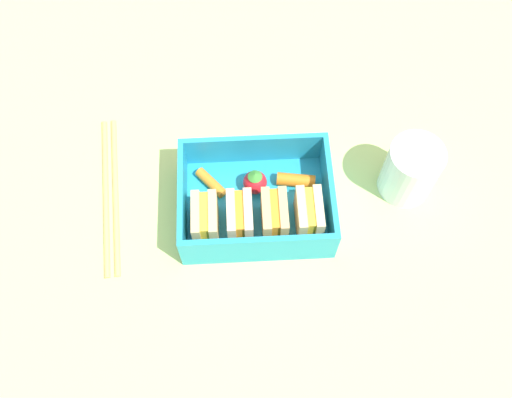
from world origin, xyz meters
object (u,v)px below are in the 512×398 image
sandwich_left (309,214)px  sandwich_center_left (274,216)px  drinking_glass (410,170)px  sandwich_center_right (205,219)px  carrot_stick_far_left (296,180)px  strawberry_far_left (254,182)px  carrot_stick_left (211,183)px  sandwich_center (240,217)px  chopstick_pair (110,193)px

sandwich_left → sandwich_center_left: same height
drinking_glass → sandwich_center_right: bearing=11.5°
sandwich_center_right → carrot_stick_far_left: (-10.37, -5.02, -1.45)cm
sandwich_center_left → sandwich_center_right: (7.53, 0.00, 0.00)cm
strawberry_far_left → carrot_stick_left: 5.04cm
carrot_stick_left → drinking_glass: 22.66cm
sandwich_left → carrot_stick_left: sandwich_left is taller
strawberry_far_left → sandwich_center_right: bearing=40.2°
carrot_stick_far_left → sandwich_center_left: bearing=60.5°
sandwich_left → sandwich_center: (7.53, 0.00, 0.00)cm
carrot_stick_far_left → drinking_glass: drinking_glass is taller
sandwich_left → carrot_stick_far_left: (0.92, -5.02, -1.45)cm
sandwich_left → chopstick_pair: size_ratio=0.24×
sandwich_center_right → chopstick_pair: (11.32, -5.23, -3.06)cm
sandwich_center_left → sandwich_center: size_ratio=1.00×
sandwich_center_right → chopstick_pair: sandwich_center_right is taller
carrot_stick_left → sandwich_center_right: bearing=83.6°
sandwich_center_left → sandwich_center: bearing=0.0°
carrot_stick_far_left → strawberry_far_left: size_ratio=1.31×
sandwich_left → carrot_stick_left: (10.70, -5.27, -1.61)cm
drinking_glass → carrot_stick_left: bearing=-1.4°
chopstick_pair → drinking_glass: (-34.48, 0.52, 3.36)cm
sandwich_left → sandwich_center_left: size_ratio=1.00×
sandwich_center_left → strawberry_far_left: sandwich_center_left is taller
carrot_stick_far_left → drinking_glass: 12.92cm
sandwich_left → strawberry_far_left: bearing=-38.9°
sandwich_center → drinking_glass: 19.97cm
sandwich_center_right → carrot_stick_far_left: 11.62cm
carrot_stick_far_left → sandwich_center: bearing=37.2°
sandwich_center_right → drinking_glass: (-23.17, -4.71, 0.31)cm
sandwich_center_left → carrot_stick_far_left: sandwich_center_left is taller
sandwich_center_left → carrot_stick_left: bearing=-37.3°
sandwich_left → drinking_glass: bearing=-158.4°
sandwich_center_left → carrot_stick_far_left: 5.95cm
carrot_stick_far_left → carrot_stick_left: 9.78cm
carrot_stick_far_left → chopstick_pair: size_ratio=0.21×
sandwich_center_left → sandwich_center: same height
carrot_stick_far_left → sandwich_left: bearing=100.3°
sandwich_center → carrot_stick_far_left: sandwich_center is taller
carrot_stick_far_left → strawberry_far_left: (4.86, 0.36, 0.74)cm
sandwich_center_left → drinking_glass: 16.34cm
sandwich_center_left → carrot_stick_left: sandwich_center_left is taller
drinking_glass → sandwich_center: bearing=13.6°
sandwich_center → drinking_glass: bearing=-166.4°
drinking_glass → carrot_stick_far_left: bearing=-1.4°
sandwich_left → sandwich_center_right: (11.29, 0.00, 0.00)cm
strawberry_far_left → chopstick_pair: (16.83, -0.56, -2.34)cm
sandwich_center_left → drinking_glass: (-15.64, -4.71, 0.31)cm
sandwich_center → sandwich_center_right: same height
sandwich_left → sandwich_center: size_ratio=1.00×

